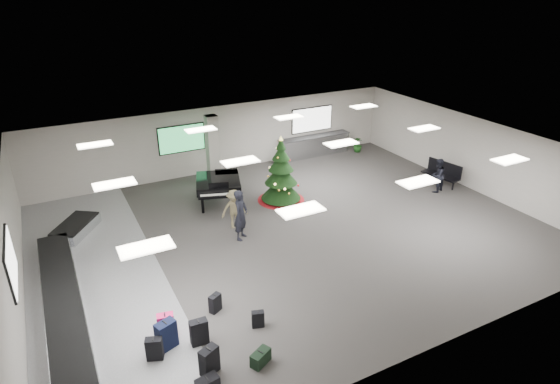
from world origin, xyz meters
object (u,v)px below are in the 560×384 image
baggage_carousel (66,285)px  potted_plant_right (358,145)px  bench (443,172)px  traveler_bench (437,175)px  pink_suitcase (166,325)px  potted_plant_left (277,156)px  service_counter (314,146)px  christmas_tree (281,179)px  traveler_b (234,209)px  grand_piano (218,184)px  traveler_a (241,215)px

baggage_carousel → potted_plant_right: potted_plant_right is taller
bench → traveler_bench: traveler_bench is taller
baggage_carousel → bench: 15.99m
pink_suitcase → potted_plant_left: size_ratio=0.79×
service_counter → pink_suitcase: bearing=-136.7°
christmas_tree → traveler_b: (-2.66, -1.32, -0.21)m
traveler_b → baggage_carousel: bearing=-158.5°
pink_suitcase → traveler_b: 6.08m
grand_piano → baggage_carousel: bearing=-132.1°
baggage_carousel → traveler_a: 6.01m
traveler_a → bench: bearing=-43.0°
bench → traveler_b: 9.94m
grand_piano → traveler_b: 2.19m
traveler_bench → potted_plant_left: (-4.68, 6.24, -0.33)m
traveler_bench → service_counter: bearing=-87.3°
grand_piano → service_counter: bearing=44.3°
traveler_a → traveler_b: 0.90m
potted_plant_right → potted_plant_left: bearing=175.5°
traveler_a → potted_plant_left: (4.57, 6.03, -0.51)m
christmas_tree → traveler_a: bearing=-141.6°
baggage_carousel → potted_plant_right: bearing=21.9°
pink_suitcase → grand_piano: grand_piano is taller
pink_suitcase → traveler_bench: size_ratio=0.45×
traveler_b → traveler_bench: traveler_b is taller
bench → traveler_bench: size_ratio=1.17×
service_counter → grand_piano: size_ratio=1.52×
traveler_bench → bench: bearing=-168.2°
pink_suitcase → traveler_bench: (13.03, 3.58, 0.43)m
traveler_b → christmas_tree: bearing=35.2°
pink_suitcase → bench: (13.80, 4.01, 0.27)m
traveler_bench → potted_plant_left: 7.81m
pink_suitcase → bench: 14.37m
potted_plant_left → traveler_a: bearing=-127.2°
traveler_bench → christmas_tree: bearing=-37.7°
traveler_a → traveler_b: size_ratio=1.24×
grand_piano → traveler_b: traveler_b is taller
bench → christmas_tree: bearing=153.4°
grand_piano → potted_plant_left: (4.27, 2.97, -0.48)m
baggage_carousel → potted_plant_left: size_ratio=11.08×
christmas_tree → grand_piano: size_ratio=1.07×
christmas_tree → traveler_bench: christmas_tree is taller
service_counter → traveler_bench: size_ratio=2.65×
grand_piano → potted_plant_left: bearing=53.3°
grand_piano → traveler_a: (-0.30, -3.05, 0.03)m
grand_piano → traveler_bench: size_ratio=1.74×
traveler_a → traveler_b: traveler_a is taller
pink_suitcase → grand_piano: (4.08, 6.84, 0.58)m
service_counter → traveler_b: 8.66m
grand_piano → potted_plant_right: (8.99, 2.60, -0.51)m
potted_plant_right → christmas_tree: bearing=-152.0°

